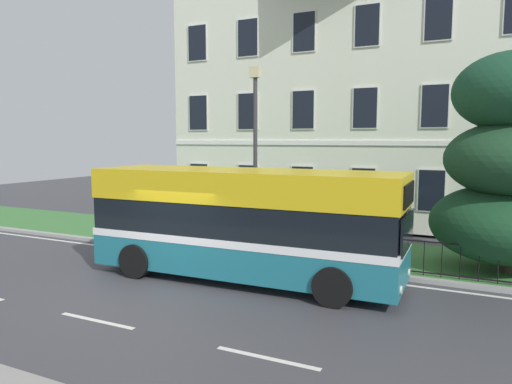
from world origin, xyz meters
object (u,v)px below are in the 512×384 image
(single_decker_bus, at_px, (245,222))
(street_lamp_post, at_px, (255,144))
(evergreen_tree, at_px, (511,170))
(georgian_townhouse, at_px, (363,89))

(single_decker_bus, height_order, street_lamp_post, street_lamp_post)
(evergreen_tree, height_order, single_decker_bus, evergreen_tree)
(georgian_townhouse, height_order, evergreen_tree, georgian_townhouse)
(georgian_townhouse, distance_m, street_lamp_post, 10.23)
(georgian_townhouse, relative_size, street_lamp_post, 2.62)
(georgian_townhouse, bearing_deg, evergreen_tree, -56.07)
(evergreen_tree, bearing_deg, single_decker_bus, -151.86)
(evergreen_tree, distance_m, street_lamp_post, 7.80)
(evergreen_tree, relative_size, street_lamp_post, 0.99)
(single_decker_bus, relative_size, street_lamp_post, 1.40)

